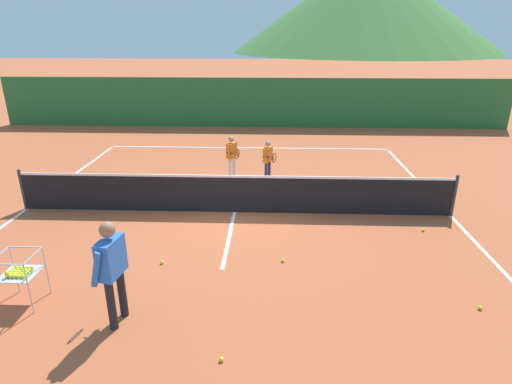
{
  "coord_description": "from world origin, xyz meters",
  "views": [
    {
      "loc": [
        0.93,
        -9.68,
        4.28
      ],
      "look_at": [
        0.57,
        -0.91,
        0.9
      ],
      "focal_mm": 29.62,
      "sensor_mm": 36.0,
      "label": 1
    }
  ],
  "objects_px": {
    "ball_cart": "(19,272)",
    "tennis_ball_8": "(283,260)",
    "student_0": "(232,153)",
    "tennis_ball_1": "(162,262)",
    "tennis_net": "(234,193)",
    "tennis_ball_6": "(480,308)",
    "tennis_ball_5": "(103,250)",
    "instructor": "(112,264)",
    "tennis_ball_3": "(221,359)",
    "tennis_ball_7": "(423,230)",
    "student_1": "(268,157)"
  },
  "relations": [
    {
      "from": "student_0",
      "to": "student_1",
      "type": "relative_size",
      "value": 1.06
    },
    {
      "from": "tennis_ball_6",
      "to": "tennis_ball_7",
      "type": "height_order",
      "value": "same"
    },
    {
      "from": "tennis_ball_3",
      "to": "tennis_ball_7",
      "type": "xyz_separation_m",
      "value": [
        4.11,
        4.2,
        0.0
      ]
    },
    {
      "from": "instructor",
      "to": "tennis_ball_5",
      "type": "xyz_separation_m",
      "value": [
        -1.1,
        2.17,
        -0.99
      ]
    },
    {
      "from": "instructor",
      "to": "tennis_ball_1",
      "type": "bearing_deg",
      "value": 82.1
    },
    {
      "from": "tennis_net",
      "to": "tennis_ball_7",
      "type": "xyz_separation_m",
      "value": [
        4.38,
        -0.91,
        -0.47
      ]
    },
    {
      "from": "tennis_net",
      "to": "ball_cart",
      "type": "relative_size",
      "value": 11.99
    },
    {
      "from": "student_1",
      "to": "tennis_ball_8",
      "type": "xyz_separation_m",
      "value": [
        0.36,
        -4.82,
        -0.71
      ]
    },
    {
      "from": "student_0",
      "to": "student_1",
      "type": "bearing_deg",
      "value": -11.52
    },
    {
      "from": "tennis_net",
      "to": "tennis_ball_1",
      "type": "relative_size",
      "value": 158.5
    },
    {
      "from": "ball_cart",
      "to": "tennis_ball_5",
      "type": "xyz_separation_m",
      "value": [
        0.64,
        1.75,
        -0.55
      ]
    },
    {
      "from": "student_1",
      "to": "tennis_ball_8",
      "type": "distance_m",
      "value": 4.89
    },
    {
      "from": "tennis_ball_7",
      "to": "tennis_ball_8",
      "type": "bearing_deg",
      "value": -155.21
    },
    {
      "from": "tennis_net",
      "to": "tennis_ball_5",
      "type": "xyz_separation_m",
      "value": [
        -2.54,
        -2.14,
        -0.47
      ]
    },
    {
      "from": "tennis_ball_1",
      "to": "tennis_ball_3",
      "type": "distance_m",
      "value": 2.93
    },
    {
      "from": "ball_cart",
      "to": "tennis_ball_5",
      "type": "bearing_deg",
      "value": 69.98
    },
    {
      "from": "tennis_ball_1",
      "to": "ball_cart",
      "type": "bearing_deg",
      "value": -146.27
    },
    {
      "from": "tennis_ball_7",
      "to": "tennis_ball_6",
      "type": "bearing_deg",
      "value": -90.43
    },
    {
      "from": "ball_cart",
      "to": "tennis_ball_8",
      "type": "xyz_separation_m",
      "value": [
        4.34,
        1.49,
        -0.55
      ]
    },
    {
      "from": "tennis_ball_3",
      "to": "tennis_ball_8",
      "type": "relative_size",
      "value": 1.0
    },
    {
      "from": "ball_cart",
      "to": "tennis_ball_8",
      "type": "height_order",
      "value": "ball_cart"
    },
    {
      "from": "tennis_ball_1",
      "to": "tennis_net",
      "type": "bearing_deg",
      "value": 65.01
    },
    {
      "from": "tennis_net",
      "to": "tennis_ball_8",
      "type": "distance_m",
      "value": 2.7
    },
    {
      "from": "ball_cart",
      "to": "tennis_ball_7",
      "type": "xyz_separation_m",
      "value": [
        7.56,
        2.98,
        -0.55
      ]
    },
    {
      "from": "tennis_ball_1",
      "to": "instructor",
      "type": "bearing_deg",
      "value": -97.9
    },
    {
      "from": "ball_cart",
      "to": "tennis_ball_5",
      "type": "distance_m",
      "value": 1.94
    },
    {
      "from": "student_0",
      "to": "ball_cart",
      "type": "height_order",
      "value": "student_0"
    },
    {
      "from": "tennis_ball_1",
      "to": "tennis_ball_3",
      "type": "bearing_deg",
      "value": -60.12
    },
    {
      "from": "tennis_ball_5",
      "to": "tennis_ball_8",
      "type": "relative_size",
      "value": 1.0
    },
    {
      "from": "student_0",
      "to": "tennis_ball_8",
      "type": "distance_m",
      "value": 5.31
    },
    {
      "from": "tennis_net",
      "to": "ball_cart",
      "type": "distance_m",
      "value": 5.02
    },
    {
      "from": "tennis_ball_5",
      "to": "tennis_ball_6",
      "type": "distance_m",
      "value": 7.09
    },
    {
      "from": "tennis_net",
      "to": "student_1",
      "type": "height_order",
      "value": "student_1"
    },
    {
      "from": "tennis_net",
      "to": "tennis_ball_7",
      "type": "relative_size",
      "value": 158.5
    },
    {
      "from": "tennis_net",
      "to": "tennis_ball_1",
      "type": "distance_m",
      "value": 2.87
    },
    {
      "from": "tennis_ball_3",
      "to": "tennis_net",
      "type": "bearing_deg",
      "value": 92.98
    },
    {
      "from": "tennis_ball_3",
      "to": "tennis_ball_6",
      "type": "bearing_deg",
      "value": 17.9
    },
    {
      "from": "ball_cart",
      "to": "tennis_ball_8",
      "type": "bearing_deg",
      "value": 18.99
    },
    {
      "from": "tennis_ball_6",
      "to": "tennis_ball_8",
      "type": "bearing_deg",
      "value": 156.47
    },
    {
      "from": "student_0",
      "to": "tennis_ball_6",
      "type": "height_order",
      "value": "student_0"
    },
    {
      "from": "student_0",
      "to": "tennis_ball_3",
      "type": "distance_m",
      "value": 7.82
    },
    {
      "from": "tennis_net",
      "to": "ball_cart",
      "type": "bearing_deg",
      "value": -129.25
    },
    {
      "from": "student_0",
      "to": "tennis_ball_1",
      "type": "height_order",
      "value": "student_0"
    },
    {
      "from": "tennis_net",
      "to": "tennis_ball_3",
      "type": "relative_size",
      "value": 158.5
    },
    {
      "from": "tennis_ball_3",
      "to": "tennis_ball_6",
      "type": "relative_size",
      "value": 1.0
    },
    {
      "from": "tennis_net",
      "to": "tennis_ball_1",
      "type": "height_order",
      "value": "tennis_net"
    },
    {
      "from": "student_0",
      "to": "tennis_ball_3",
      "type": "height_order",
      "value": "student_0"
    },
    {
      "from": "tennis_ball_6",
      "to": "tennis_ball_8",
      "type": "distance_m",
      "value": 3.49
    },
    {
      "from": "student_1",
      "to": "student_0",
      "type": "bearing_deg",
      "value": 168.48
    },
    {
      "from": "tennis_ball_8",
      "to": "tennis_ball_1",
      "type": "bearing_deg",
      "value": -175.88
    }
  ]
}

